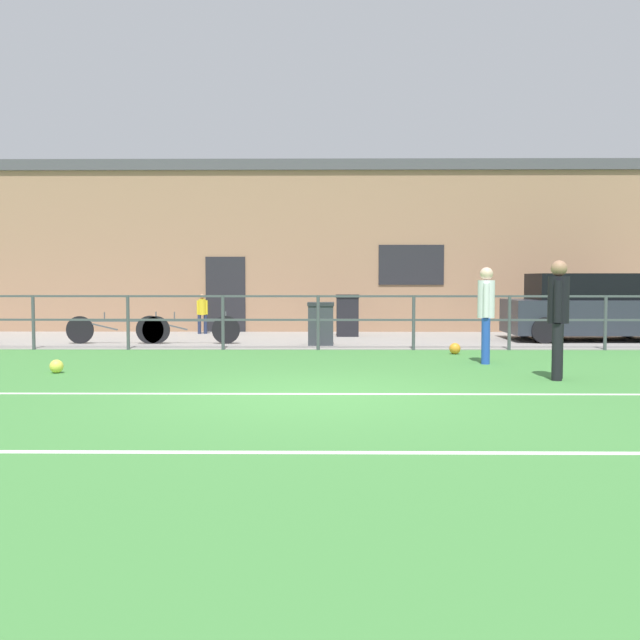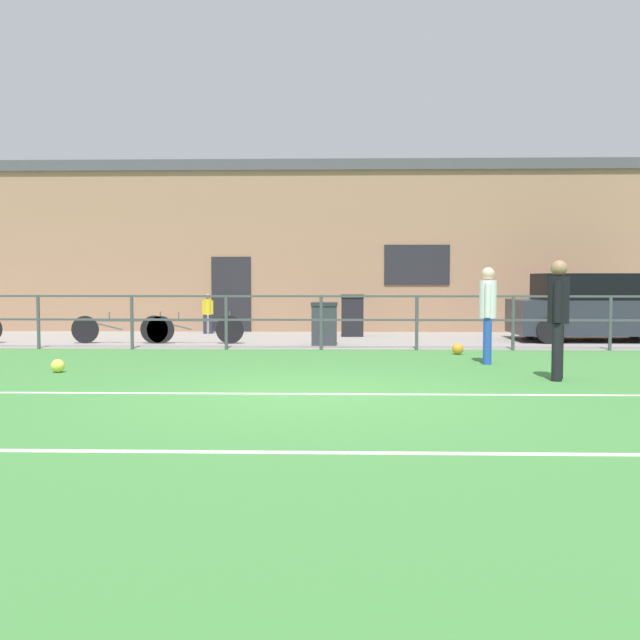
% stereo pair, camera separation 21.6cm
% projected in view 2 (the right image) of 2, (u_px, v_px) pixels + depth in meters
% --- Properties ---
extents(ground, '(60.00, 44.00, 0.04)m').
position_uv_depth(ground, '(308.00, 397.00, 9.46)').
color(ground, '#42843D').
extents(field_line_touchline, '(36.00, 0.11, 0.00)m').
position_uv_depth(field_line_touchline, '(309.00, 394.00, 9.55)').
color(field_line_touchline, white).
rests_on(field_line_touchline, ground).
extents(field_line_hash, '(36.00, 0.11, 0.00)m').
position_uv_depth(field_line_hash, '(292.00, 452.00, 6.34)').
color(field_line_hash, white).
rests_on(field_line_hash, ground).
extents(pavement_strip, '(48.00, 5.00, 0.02)m').
position_uv_depth(pavement_strip, '(324.00, 340.00, 17.94)').
color(pavement_strip, gray).
rests_on(pavement_strip, ground).
extents(perimeter_fence, '(36.07, 0.07, 1.15)m').
position_uv_depth(perimeter_fence, '(321.00, 314.00, 15.41)').
color(perimeter_fence, '#474C51').
rests_on(perimeter_fence, ground).
extents(clubhouse_facade, '(28.00, 2.56, 4.77)m').
position_uv_depth(clubhouse_facade, '(327.00, 248.00, 21.50)').
color(clubhouse_facade, '#A37A5B').
rests_on(clubhouse_facade, ground).
extents(player_goalkeeper, '(0.31, 0.46, 1.77)m').
position_uv_depth(player_goalkeeper, '(558.00, 312.00, 10.81)').
color(player_goalkeeper, black).
rests_on(player_goalkeeper, ground).
extents(player_striker, '(0.30, 0.46, 1.70)m').
position_uv_depth(player_striker, '(488.00, 309.00, 12.91)').
color(player_striker, blue).
rests_on(player_striker, ground).
extents(soccer_ball_match, '(0.22, 0.22, 0.22)m').
position_uv_depth(soccer_ball_match, '(58.00, 366.00, 11.73)').
color(soccer_ball_match, '#E5E04C').
rests_on(soccer_ball_match, ground).
extents(soccer_ball_spare, '(0.22, 0.22, 0.22)m').
position_uv_depth(soccer_ball_spare, '(458.00, 349.00, 14.52)').
color(soccer_ball_spare, orange).
rests_on(soccer_ball_spare, ground).
extents(spectator_child, '(0.29, 0.19, 1.07)m').
position_uv_depth(spectator_child, '(208.00, 311.00, 19.72)').
color(spectator_child, '#232D4C').
rests_on(spectator_child, pavement_strip).
extents(parked_car_red, '(3.80, 1.93, 1.60)m').
position_uv_depth(parked_car_red, '(592.00, 309.00, 17.50)').
color(parked_car_red, '#282D38').
rests_on(parked_car_red, pavement_strip).
extents(bicycle_parked_0, '(2.36, 0.04, 0.74)m').
position_uv_depth(bicycle_parked_0, '(192.00, 329.00, 16.71)').
color(bicycle_parked_0, black).
rests_on(bicycle_parked_0, pavement_strip).
extents(bicycle_parked_2, '(2.36, 0.04, 0.73)m').
position_uv_depth(bicycle_parked_2, '(122.00, 329.00, 16.76)').
color(bicycle_parked_2, black).
rests_on(bicycle_parked_2, pavement_strip).
extents(trash_bin_0, '(0.59, 0.50, 0.95)m').
position_uv_depth(trash_bin_0, '(324.00, 323.00, 16.34)').
color(trash_bin_0, '#33383D').
rests_on(trash_bin_0, pavement_strip).
extents(trash_bin_1, '(0.59, 0.50, 1.07)m').
position_uv_depth(trash_bin_1, '(352.00, 315.00, 18.82)').
color(trash_bin_1, black).
rests_on(trash_bin_1, pavement_strip).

